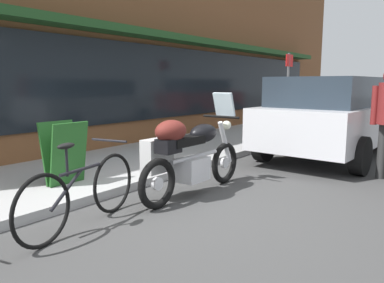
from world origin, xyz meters
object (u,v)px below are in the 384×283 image
Objects in this scene: touring_motorcycle at (187,153)px; sandwich_board_sign at (64,153)px; parked_minivan at (337,114)px; parked_bicycle at (81,193)px; parking_sign_pole at (288,86)px.

touring_motorcycle is 2.46× the size of sandwich_board_sign.
touring_motorcycle is at bearing 169.78° from parked_minivan.
touring_motorcycle reaches higher than parked_bicycle.
parked_minivan is 5.46× the size of sandwich_board_sign.
parked_bicycle is 7.63m from parking_sign_pole.
parked_minivan is (5.77, -0.96, 0.50)m from parked_bicycle.
parking_sign_pole reaches higher than sandwich_board_sign.
parked_minivan is at bearing -9.44° from parked_bicycle.
parked_minivan reaches higher than touring_motorcycle.
parked_bicycle is at bearing 170.56° from parked_minivan.
parked_bicycle is 0.79× the size of parking_sign_pole.
parking_sign_pole is (5.93, 1.09, 0.84)m from touring_motorcycle.
parked_bicycle is at bearing -118.13° from sandwich_board_sign.
sandwich_board_sign is 6.87m from parking_sign_pole.
parked_bicycle is at bearing 172.65° from touring_motorcycle.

